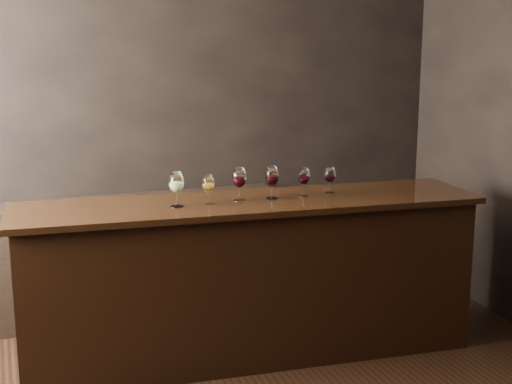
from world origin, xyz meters
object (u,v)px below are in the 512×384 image
object	(u,v)px
bar_counter	(250,281)
glass_white	(176,183)
glass_amber	(208,184)
glass_red_a	(239,178)
glass_red_b	(272,177)
back_bar_shelf	(119,258)
glass_red_d	(330,175)
glass_red_c	(304,177)

from	to	relation	value
bar_counter	glass_white	size ratio (longest dim) A/B	13.37
glass_amber	glass_white	bearing A→B (deg)	-177.83
glass_red_a	glass_red_b	world-z (taller)	same
back_bar_shelf	glass_red_d	xyz separation A→B (m)	(1.26, -0.97, 0.72)
glass_red_a	glass_red_b	bearing A→B (deg)	-5.93
glass_red_b	glass_red_d	size ratio (longest dim) A/B	1.19
glass_amber	glass_red_a	xyz separation A→B (m)	(0.21, 0.02, 0.02)
glass_red_b	glass_white	bearing A→B (deg)	-179.26
glass_white	glass_red_d	bearing A→B (deg)	2.02
glass_red_d	back_bar_shelf	bearing A→B (deg)	142.34
glass_red_d	bar_counter	bearing A→B (deg)	-177.48
glass_red_a	glass_red_b	xyz separation A→B (m)	(0.21, -0.02, 0.00)
glass_white	glass_amber	world-z (taller)	glass_white
bar_counter	glass_red_a	world-z (taller)	glass_red_a
bar_counter	glass_red_a	bearing A→B (deg)	167.90
glass_red_a	glass_red_d	size ratio (longest dim) A/B	1.18
glass_red_d	glass_red_b	bearing A→B (deg)	-176.08
bar_counter	back_bar_shelf	bearing A→B (deg)	129.09
glass_white	glass_red_a	xyz separation A→B (m)	(0.41, 0.03, -0.00)
glass_red_b	glass_red_a	bearing A→B (deg)	174.07
bar_counter	glass_red_a	size ratio (longest dim) A/B	13.67
glass_red_a	glass_red_b	distance (m)	0.21
glass_amber	glass_red_c	xyz separation A→B (m)	(0.64, 0.00, 0.00)
glass_white	glass_red_a	distance (m)	0.41
back_bar_shelf	glass_red_a	size ratio (longest dim) A/B	11.74
glass_red_a	back_bar_shelf	bearing A→B (deg)	122.58
glass_red_a	glass_red_d	bearing A→B (deg)	0.61
glass_red_b	glass_amber	bearing A→B (deg)	-179.95
bar_counter	glass_amber	world-z (taller)	glass_amber
glass_red_b	glass_red_c	bearing A→B (deg)	0.59
bar_counter	glass_red_c	xyz separation A→B (m)	(0.37, -0.00, 0.66)
glass_red_b	glass_red_d	distance (m)	0.42
glass_red_a	bar_counter	bearing A→B (deg)	-16.63
back_bar_shelf	glass_white	xyz separation A→B (m)	(0.21, -1.01, 0.74)
bar_counter	glass_red_c	distance (m)	0.76
back_bar_shelf	glass_red_a	xyz separation A→B (m)	(0.63, -0.98, 0.74)
glass_red_c	glass_amber	bearing A→B (deg)	-179.77
back_bar_shelf	glass_red_c	world-z (taller)	glass_red_c
glass_red_c	glass_red_b	bearing A→B (deg)	-179.41
bar_counter	glass_red_c	bearing A→B (deg)	4.31
back_bar_shelf	glass_red_b	xyz separation A→B (m)	(0.84, -1.00, 0.74)
glass_white	glass_red_c	world-z (taller)	glass_white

